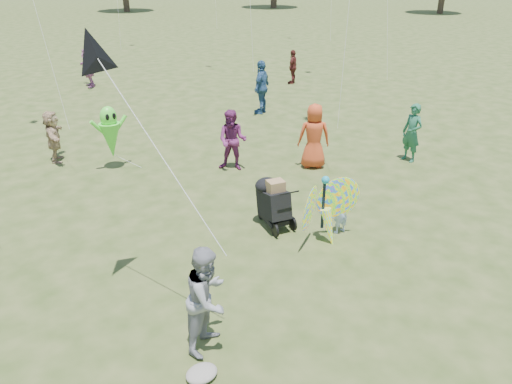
# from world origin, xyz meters

# --- Properties ---
(ground) EXTENTS (160.00, 160.00, 0.00)m
(ground) POSITION_xyz_m (0.00, 0.00, 0.00)
(ground) COLOR #51592B
(ground) RESTS_ON ground
(child_girl) EXTENTS (0.38, 0.27, 0.99)m
(child_girl) POSITION_xyz_m (1.42, 0.75, 0.49)
(child_girl) COLOR #A2B9E5
(child_girl) RESTS_ON ground
(adult_man) EXTENTS (1.01, 0.94, 1.65)m
(adult_man) POSITION_xyz_m (-2.53, -0.49, 0.83)
(adult_man) COLOR gray
(adult_man) RESTS_ON ground
(grey_bag) EXTENTS (0.45, 0.37, 0.14)m
(grey_bag) POSITION_xyz_m (-2.98, -0.99, 0.07)
(grey_bag) COLOR gray
(grey_bag) RESTS_ON ground
(crowd_a) EXTENTS (1.03, 0.96, 1.76)m
(crowd_a) POSITION_xyz_m (3.46, 3.80, 0.88)
(crowd_a) COLOR #C1431F
(crowd_a) RESTS_ON ground
(crowd_c) EXTENTS (1.22, 0.98, 1.94)m
(crowd_c) POSITION_xyz_m (5.56, 8.90, 0.97)
(crowd_c) COLOR #2F5682
(crowd_c) RESTS_ON ground
(crowd_d) EXTENTS (0.85, 1.42, 1.46)m
(crowd_d) POSITION_xyz_m (-2.07, 8.47, 0.73)
(crowd_d) COLOR tan
(crowd_d) RESTS_ON ground
(crowd_e) EXTENTS (1.00, 1.01, 1.65)m
(crowd_e) POSITION_xyz_m (1.60, 4.97, 0.82)
(crowd_e) COLOR #6C2458
(crowd_e) RESTS_ON ground
(crowd_f) EXTENTS (0.42, 0.61, 1.64)m
(crowd_f) POSITION_xyz_m (5.98, 2.52, 0.82)
(crowd_f) COLOR #235F41
(crowd_f) RESTS_ON ground
(crowd_h) EXTENTS (0.95, 0.79, 1.52)m
(crowd_h) POSITION_xyz_m (9.70, 11.99, 0.76)
(crowd_h) COLOR #521E1B
(crowd_h) RESTS_ON ground
(crowd_j) EXTENTS (0.76, 1.61, 1.67)m
(crowd_j) POSITION_xyz_m (1.98, 16.99, 0.84)
(crowd_j) COLOR #C470A5
(crowd_j) RESTS_ON ground
(jogging_stroller) EXTENTS (0.64, 1.11, 1.09)m
(jogging_stroller) POSITION_xyz_m (0.46, 1.81, 0.61)
(jogging_stroller) COLOR black
(jogging_stroller) RESTS_ON ground
(butterfly_kite) EXTENTS (1.74, 0.75, 1.63)m
(butterfly_kite) POSITION_xyz_m (0.90, 0.67, 0.69)
(butterfly_kite) COLOR #FC2753
(butterfly_kite) RESTS_ON ground
(delta_kite_rig) EXTENTS (1.27, 2.29, 3.03)m
(delta_kite_rig) POSITION_xyz_m (-2.94, 1.55, 3.91)
(delta_kite_rig) COLOR black
(delta_kite_rig) RESTS_ON ground
(alien_kite) EXTENTS (1.12, 0.69, 1.74)m
(alien_kite) POSITION_xyz_m (-0.98, 6.96, 0.97)
(alien_kite) COLOR #55EC37
(alien_kite) RESTS_ON ground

